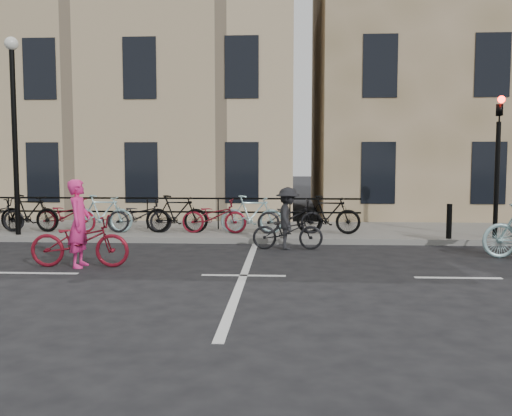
# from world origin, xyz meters

# --- Properties ---
(ground) EXTENTS (120.00, 120.00, 0.00)m
(ground) POSITION_xyz_m (0.00, 0.00, 0.00)
(ground) COLOR black
(ground) RESTS_ON ground
(sidewalk) EXTENTS (46.00, 4.00, 0.15)m
(sidewalk) POSITION_xyz_m (-4.00, 6.00, 0.07)
(sidewalk) COLOR slate
(sidewalk) RESTS_ON ground
(building_east) EXTENTS (14.00, 10.00, 12.00)m
(building_east) POSITION_xyz_m (9.00, 13.00, 6.15)
(building_east) COLOR #8D7855
(building_east) RESTS_ON sidewalk
(building_west) EXTENTS (20.00, 10.00, 10.00)m
(building_west) POSITION_xyz_m (-9.00, 13.00, 5.15)
(building_west) COLOR #D1B38D
(building_west) RESTS_ON sidewalk
(traffic_light) EXTENTS (0.18, 0.30, 3.90)m
(traffic_light) POSITION_xyz_m (6.20, 4.34, 2.45)
(traffic_light) COLOR black
(traffic_light) RESTS_ON sidewalk
(lamp_post) EXTENTS (0.36, 0.36, 5.28)m
(lamp_post) POSITION_xyz_m (-6.50, 4.40, 3.49)
(lamp_post) COLOR black
(lamp_post) RESTS_ON sidewalk
(bollard_east) EXTENTS (0.14, 0.14, 0.90)m
(bollard_east) POSITION_xyz_m (5.00, 4.25, 0.60)
(bollard_east) COLOR black
(bollard_east) RESTS_ON sidewalk
(parked_bikes) EXTENTS (11.45, 1.23, 1.05)m
(parked_bikes) POSITION_xyz_m (-2.82, 5.04, 0.65)
(parked_bikes) COLOR black
(parked_bikes) RESTS_ON sidewalk
(cyclist_pink) EXTENTS (2.04, 0.78, 1.80)m
(cyclist_pink) POSITION_xyz_m (-3.41, 0.70, 0.62)
(cyclist_pink) COLOR maroon
(cyclist_pink) RESTS_ON ground
(cyclist_dark) EXTENTS (1.72, 0.99, 1.52)m
(cyclist_dark) POSITION_xyz_m (0.84, 3.20, 0.60)
(cyclist_dark) COLOR black
(cyclist_dark) RESTS_ON ground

